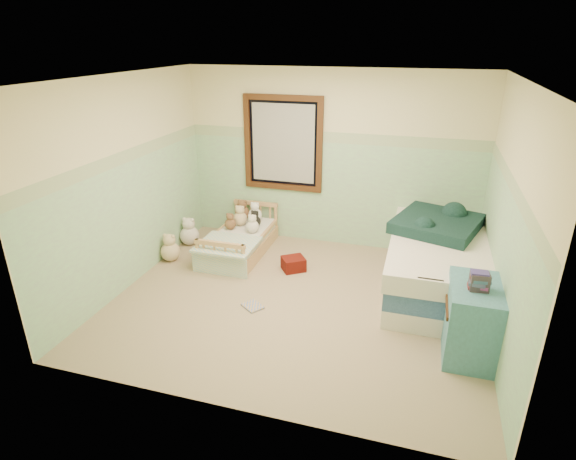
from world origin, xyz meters
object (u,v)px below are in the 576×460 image
(twin_bed_frame, at_px, (435,279))
(plush_floor_cream, at_px, (190,235))
(floor_book, at_px, (253,306))
(plush_floor_tan, at_px, (170,252))
(toddler_bed_frame, at_px, (240,247))
(dresser, at_px, (471,320))
(red_pillow, at_px, (293,264))

(twin_bed_frame, bearing_deg, plush_floor_cream, 175.02)
(floor_book, bearing_deg, plush_floor_tan, -171.80)
(toddler_bed_frame, distance_m, twin_bed_frame, 2.69)
(plush_floor_tan, height_order, dresser, dresser)
(plush_floor_tan, relative_size, red_pillow, 0.93)
(plush_floor_cream, xyz_separation_m, twin_bed_frame, (3.50, -0.30, -0.03))
(red_pillow, bearing_deg, toddler_bed_frame, 160.83)
(toddler_bed_frame, distance_m, floor_book, 1.49)
(plush_floor_tan, height_order, floor_book, plush_floor_tan)
(toddler_bed_frame, relative_size, twin_bed_frame, 0.64)
(toddler_bed_frame, height_order, red_pillow, toddler_bed_frame)
(red_pillow, bearing_deg, twin_bed_frame, 1.61)
(toddler_bed_frame, distance_m, plush_floor_tan, 0.97)
(plush_floor_cream, xyz_separation_m, red_pillow, (1.70, -0.36, -0.05))
(twin_bed_frame, relative_size, red_pillow, 7.70)
(red_pillow, xyz_separation_m, floor_book, (-0.20, -1.02, -0.08))
(plush_floor_tan, bearing_deg, floor_book, -28.31)
(dresser, relative_size, red_pillow, 2.62)
(plush_floor_cream, height_order, twin_bed_frame, plush_floor_cream)
(plush_floor_cream, height_order, dresser, dresser)
(plush_floor_tan, bearing_deg, red_pillow, 6.93)
(red_pillow, distance_m, floor_book, 1.04)
(dresser, height_order, floor_book, dresser)
(plush_floor_tan, bearing_deg, dresser, -14.54)
(dresser, relative_size, floor_book, 3.15)
(twin_bed_frame, relative_size, floor_book, 9.27)
(toddler_bed_frame, bearing_deg, twin_bed_frame, -5.45)
(plush_floor_cream, relative_size, floor_book, 1.20)
(floor_book, bearing_deg, twin_bed_frame, 64.71)
(dresser, bearing_deg, red_pillow, 150.43)
(dresser, bearing_deg, plush_floor_tan, 165.46)
(plush_floor_cream, relative_size, plush_floor_tan, 1.07)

